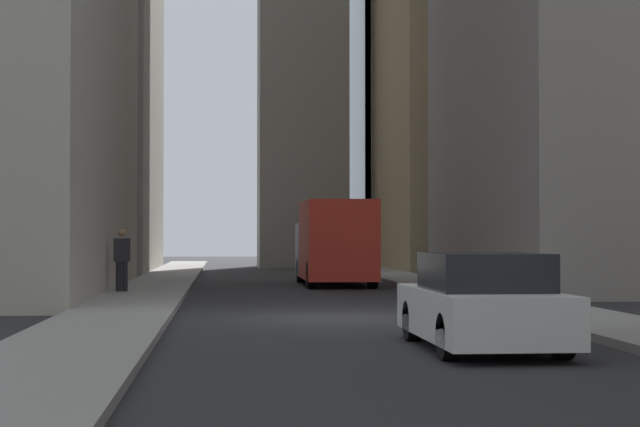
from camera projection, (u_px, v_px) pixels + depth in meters
ground_plane at (340, 318)px, 21.58m from camera, size 135.00×135.00×0.00m
sidewalk_right at (117, 316)px, 21.17m from camera, size 90.00×2.20×0.14m
sidewalk_left at (554, 313)px, 21.99m from camera, size 90.00×2.20×0.14m
building_left_far at (482, 22)px, 53.14m from camera, size 14.48×10.50×24.92m
delivery_truck at (334, 242)px, 36.05m from camera, size 6.46×2.25×2.84m
sedan_white at (482, 304)px, 15.44m from camera, size 4.30×1.78×1.42m
pedestrian at (122, 257)px, 29.24m from camera, size 0.26×0.44×1.74m
discarded_bottle at (489, 298)px, 24.15m from camera, size 0.07×0.07×0.27m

